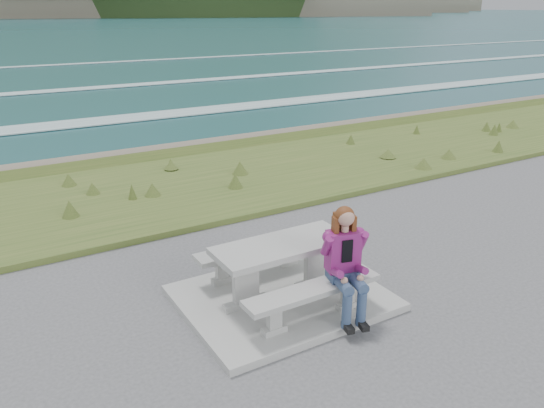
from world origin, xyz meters
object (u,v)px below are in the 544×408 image
(seated_woman, at_px, (347,279))
(bench_landward, at_px, (313,295))
(bench_seaward, at_px, (256,251))
(picnic_table, at_px, (282,255))

(seated_woman, bearing_deg, bench_landward, 176.79)
(bench_landward, height_order, bench_seaward, same)
(bench_seaward, bearing_deg, seated_woman, -75.25)
(picnic_table, height_order, bench_landward, picnic_table)
(picnic_table, xyz_separation_m, bench_seaward, (0.00, 0.70, -0.23))
(bench_landward, relative_size, seated_woman, 1.30)
(picnic_table, distance_m, bench_seaward, 0.74)
(picnic_table, height_order, bench_seaward, picnic_table)
(picnic_table, bearing_deg, seated_woman, -64.09)
(picnic_table, distance_m, bench_landward, 0.74)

